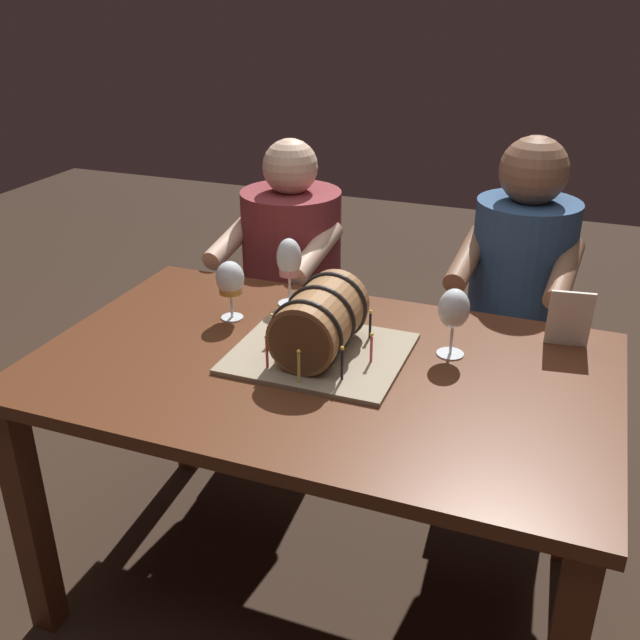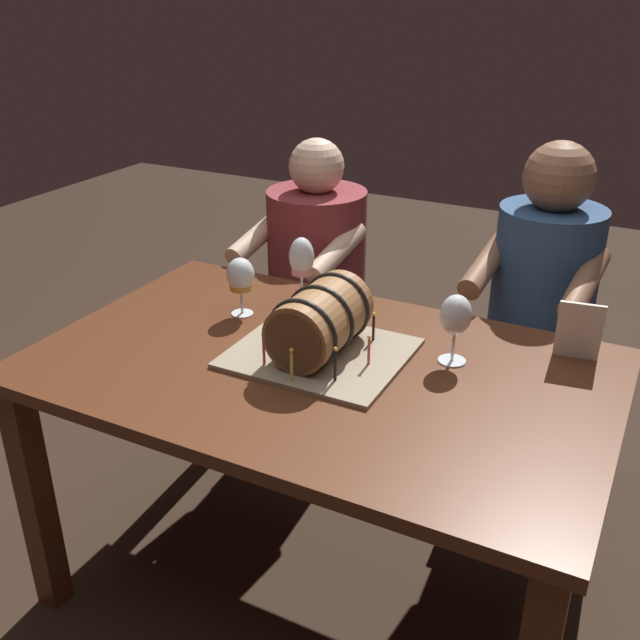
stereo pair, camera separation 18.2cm
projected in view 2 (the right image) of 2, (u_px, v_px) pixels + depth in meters
ground_plane at (319, 586)px, 2.15m from camera, size 8.00×8.00×0.00m
dining_table at (319, 399)px, 1.87m from camera, size 1.44×0.90×0.75m
barrel_cake at (320, 326)px, 1.83m from camera, size 0.43×0.38×0.19m
wine_glass_rose at (302, 260)px, 2.10m from camera, size 0.07×0.07×0.20m
wine_glass_amber at (241, 277)px, 2.04m from camera, size 0.08×0.08×0.17m
wine_glass_empty at (456, 316)px, 1.78m from camera, size 0.08×0.08×0.18m
menu_card at (579, 331)px, 1.81m from camera, size 0.11×0.05×0.16m
person_seated_left at (316, 304)px, 2.69m from camera, size 0.41×0.49×1.14m
person_seated_right at (535, 345)px, 2.35m from camera, size 0.38×0.47×1.21m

